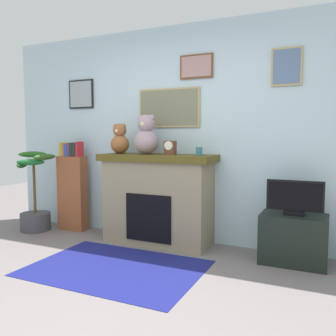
% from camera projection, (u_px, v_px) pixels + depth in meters
% --- Properties ---
extents(ground_plane, '(12.00, 12.00, 0.00)m').
position_uv_depth(ground_plane, '(88.00, 308.00, 2.66)').
color(ground_plane, slate).
extents(back_wall, '(5.20, 0.15, 2.60)m').
position_uv_depth(back_wall, '(187.00, 134.00, 4.35)').
color(back_wall, silver).
rests_on(back_wall, ground_plane).
extents(fireplace, '(1.38, 0.55, 1.06)m').
position_uv_depth(fireplace, '(158.00, 198.00, 4.25)').
color(fireplace, gray).
rests_on(fireplace, ground_plane).
extents(bookshelf, '(0.40, 0.16, 1.20)m').
position_uv_depth(bookshelf, '(72.00, 189.00, 4.84)').
color(bookshelf, brown).
rests_on(bookshelf, ground_plane).
extents(potted_plant, '(0.55, 0.52, 1.07)m').
position_uv_depth(potted_plant, '(35.00, 204.00, 4.82)').
color(potted_plant, '#3F3F44').
rests_on(potted_plant, ground_plane).
extents(tv_stand, '(0.64, 0.40, 0.50)m').
position_uv_depth(tv_stand, '(293.00, 239.00, 3.58)').
color(tv_stand, black).
rests_on(tv_stand, ground_plane).
extents(television, '(0.55, 0.14, 0.35)m').
position_uv_depth(television, '(295.00, 199.00, 3.54)').
color(television, black).
rests_on(television, tv_stand).
extents(area_rug, '(1.65, 1.18, 0.01)m').
position_uv_depth(area_rug, '(116.00, 268.00, 3.46)').
color(area_rug, navy).
rests_on(area_rug, ground_plane).
extents(candle_jar, '(0.07, 0.07, 0.09)m').
position_uv_depth(candle_jar, '(199.00, 151.00, 3.96)').
color(candle_jar, teal).
rests_on(candle_jar, fireplace).
extents(mantel_clock, '(0.13, 0.09, 0.16)m').
position_uv_depth(mantel_clock, '(170.00, 148.00, 4.10)').
color(mantel_clock, brown).
rests_on(mantel_clock, fireplace).
extents(teddy_bear_brown, '(0.23, 0.23, 0.37)m').
position_uv_depth(teddy_bear_brown, '(120.00, 140.00, 4.38)').
color(teddy_bear_brown, '#945B34').
rests_on(teddy_bear_brown, fireplace).
extents(teddy_bear_tan, '(0.29, 0.29, 0.47)m').
position_uv_depth(teddy_bear_tan, '(146.00, 136.00, 4.22)').
color(teddy_bear_tan, '#A28794').
rests_on(teddy_bear_tan, fireplace).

